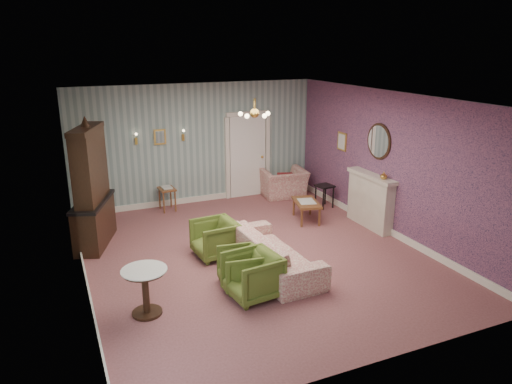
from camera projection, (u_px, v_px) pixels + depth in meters
name	position (u px, v px, depth m)	size (l,w,h in m)	color
floor	(255.00, 255.00, 9.03)	(7.00, 7.00, 0.00)	#8E5354
ceiling	(255.00, 98.00, 8.16)	(7.00, 7.00, 0.00)	white
wall_back	(197.00, 144.00, 11.66)	(6.00, 6.00, 0.00)	gray
wall_front	(376.00, 258.00, 5.53)	(6.00, 6.00, 0.00)	gray
wall_left	(76.00, 202.00, 7.45)	(7.00, 7.00, 0.00)	gray
wall_right	(391.00, 164.00, 9.74)	(7.00, 7.00, 0.00)	gray
wall_right_floral	(390.00, 164.00, 9.73)	(7.00, 7.00, 0.00)	#B55A76
door	(248.00, 155.00, 12.23)	(1.12, 0.12, 2.16)	white
olive_chair_a	(252.00, 274.00, 7.46)	(0.76, 0.71, 0.79)	#546724
olive_chair_b	(242.00, 266.00, 7.78)	(0.69, 0.65, 0.71)	#546724
olive_chair_c	(215.00, 237.00, 8.89)	(0.74, 0.70, 0.76)	#546724
sofa_chintz	(273.00, 245.00, 8.36)	(2.29, 0.67, 0.89)	#A14047
wingback_chair	(284.00, 179.00, 12.33)	(1.09, 0.71, 0.95)	#A14047
dresser	(90.00, 184.00, 9.18)	(0.51, 1.48, 2.47)	black
fireplace	(370.00, 200.00, 10.29)	(0.30, 1.40, 1.16)	beige
mantel_vase	(384.00, 176.00, 9.74)	(0.15, 0.15, 0.15)	gold
oval_mirror	(379.00, 141.00, 9.96)	(0.04, 0.76, 0.84)	white
framed_print	(342.00, 141.00, 11.21)	(0.04, 0.34, 0.42)	gold
coffee_table	(306.00, 211.00, 10.72)	(0.49, 0.88, 0.45)	brown
side_table_black	(324.00, 196.00, 11.56)	(0.37, 0.37, 0.56)	black
pedestal_table	(146.00, 292.00, 6.98)	(0.66, 0.66, 0.72)	black
nesting_table	(167.00, 198.00, 11.36)	(0.35, 0.45, 0.59)	brown
gilt_mirror_back	(160.00, 137.00, 11.21)	(0.28, 0.06, 0.36)	gold
sconce_left	(136.00, 139.00, 10.98)	(0.16, 0.12, 0.30)	gold
sconce_right	(183.00, 135.00, 11.40)	(0.16, 0.12, 0.30)	gold
chandelier	(255.00, 114.00, 8.24)	(0.56, 0.56, 0.36)	gold
burgundy_cushion	(285.00, 180.00, 12.18)	(0.38, 0.10, 0.38)	maroon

